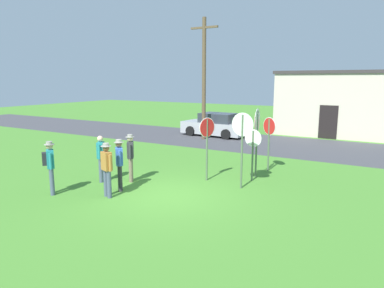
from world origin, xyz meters
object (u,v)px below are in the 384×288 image
at_px(stop_sign_rear_left, 269,135).
at_px(person_in_blue, 101,156).
at_px(utility_pole, 204,77).
at_px(stop_sign_low_front, 253,146).
at_px(stop_sign_leaning_left, 242,137).
at_px(person_holding_notes, 130,155).
at_px(person_in_teal, 119,162).
at_px(stop_sign_nearest, 207,138).
at_px(person_with_sunhat, 107,167).
at_px(parked_car_on_street, 215,125).
at_px(person_near_signs, 50,164).
at_px(stop_sign_rear_right, 257,130).

relative_size(stop_sign_rear_left, person_in_blue, 1.30).
distance_m(utility_pole, stop_sign_low_front, 9.66).
height_order(stop_sign_leaning_left, person_holding_notes, stop_sign_leaning_left).
height_order(stop_sign_low_front, person_in_teal, stop_sign_low_front).
distance_m(stop_sign_low_front, person_in_teal, 4.76).
relative_size(stop_sign_rear_left, stop_sign_nearest, 0.94).
height_order(person_in_teal, person_in_blue, person_in_teal).
relative_size(stop_sign_nearest, person_in_blue, 1.38).
xyz_separation_m(stop_sign_nearest, person_in_blue, (-3.23, -2.08, -0.63)).
bearing_deg(person_holding_notes, person_with_sunhat, -73.85).
xyz_separation_m(parked_car_on_street, stop_sign_low_front, (5.85, -8.73, 0.59)).
distance_m(stop_sign_rear_left, person_in_teal, 6.10).
distance_m(parked_car_on_street, person_holding_notes, 11.23).
bearing_deg(person_near_signs, stop_sign_rear_right, 46.70).
distance_m(stop_sign_rear_right, person_near_signs, 7.32).
bearing_deg(parked_car_on_street, utility_pole, -92.39).
bearing_deg(person_with_sunhat, stop_sign_nearest, 60.76).
xyz_separation_m(stop_sign_leaning_left, stop_sign_rear_left, (0.04, 2.73, -0.29)).
relative_size(stop_sign_rear_right, person_with_sunhat, 1.50).
distance_m(stop_sign_leaning_left, person_in_teal, 4.17).
relative_size(stop_sign_rear_left, person_in_teal, 1.26).
height_order(stop_sign_nearest, person_in_blue, stop_sign_nearest).
bearing_deg(person_in_blue, stop_sign_rear_left, 43.81).
xyz_separation_m(utility_pole, person_near_signs, (0.86, -11.95, -2.82)).
xyz_separation_m(stop_sign_leaning_left, person_near_signs, (-5.05, -3.70, -0.77)).
relative_size(stop_sign_rear_right, person_in_blue, 1.55).
height_order(stop_sign_low_front, person_near_signs, stop_sign_low_front).
xyz_separation_m(person_with_sunhat, person_near_signs, (-1.77, -0.71, 0.03)).
height_order(stop_sign_rear_right, stop_sign_leaning_left, stop_sign_rear_right).
bearing_deg(stop_sign_nearest, stop_sign_rear_right, 43.58).
bearing_deg(stop_sign_rear_left, person_in_blue, -136.19).
height_order(stop_sign_low_front, person_holding_notes, stop_sign_low_front).
height_order(utility_pole, parked_car_on_street, utility_pole).
distance_m(parked_car_on_street, person_with_sunhat, 13.02).
height_order(person_with_sunhat, person_holding_notes, same).
bearing_deg(person_with_sunhat, stop_sign_rear_right, 54.90).
bearing_deg(utility_pole, stop_sign_leaning_left, -54.34).
height_order(stop_sign_rear_left, person_in_blue, stop_sign_rear_left).
bearing_deg(stop_sign_nearest, person_in_blue, -147.23).
distance_m(stop_sign_rear_right, person_with_sunhat, 5.66).
distance_m(person_with_sunhat, person_holding_notes, 1.80).
height_order(person_in_teal, person_with_sunhat, same).
relative_size(person_in_teal, person_holding_notes, 1.00).
xyz_separation_m(stop_sign_rear_left, person_with_sunhat, (-3.33, -5.72, -0.50)).
relative_size(stop_sign_rear_left, person_holding_notes, 1.26).
height_order(stop_sign_rear_right, person_holding_notes, stop_sign_rear_right).
xyz_separation_m(person_near_signs, person_holding_notes, (1.27, 2.44, -0.03)).
relative_size(stop_sign_low_front, person_with_sunhat, 1.10).
relative_size(utility_pole, stop_sign_rear_left, 3.33).
bearing_deg(person_in_blue, person_in_teal, -19.58).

